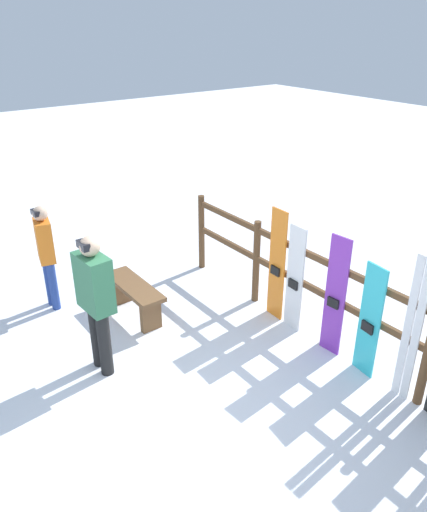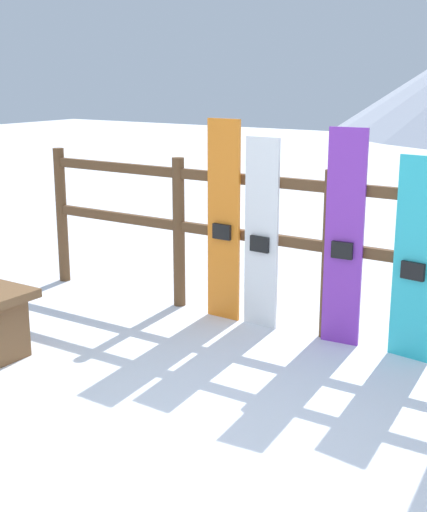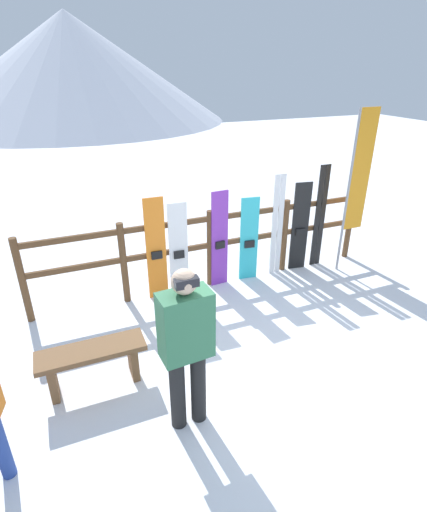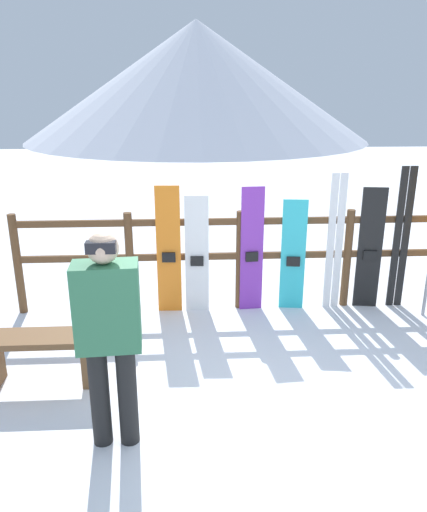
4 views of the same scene
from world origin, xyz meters
The scene contains 6 objects.
ground_plane centered at (0.00, 0.00, 0.00)m, with size 40.00×40.00×0.00m, color white.
fence centered at (0.00, 2.15, 0.74)m, with size 5.52×0.10×1.26m.
snowboard_orange centered at (-0.88, 2.09, 0.79)m, with size 0.29×0.06×1.59m.
snowboard_white centered at (-0.53, 2.09, 0.73)m, with size 0.29×0.06×1.47m.
snowboard_purple centered at (0.14, 2.09, 0.78)m, with size 0.28×0.07×1.56m.
snowboard_cyan centered at (0.65, 2.09, 0.70)m, with size 0.30×0.08×1.40m.
Camera 2 is at (2.08, -2.52, 1.92)m, focal length 50.00 mm.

